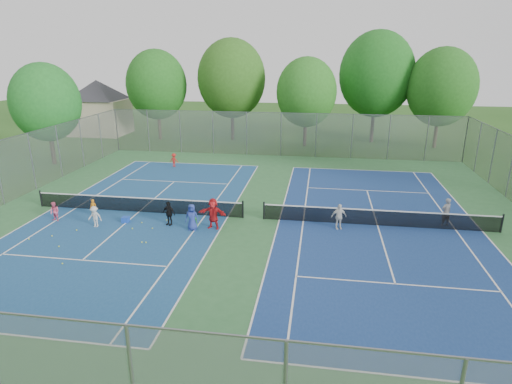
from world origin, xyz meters
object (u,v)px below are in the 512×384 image
Objects in this scene: net_left at (138,205)px; ball_hopper at (195,222)px; net_right at (378,218)px; ball_crate at (126,220)px; instructor at (446,212)px.

net_left is 4.30m from ball_hopper.
ball_hopper is (-10.02, -1.60, -0.21)m from net_right.
ball_hopper is (4.06, 0.06, 0.08)m from ball_crate.
net_right is at bearing 6.70° from ball_crate.
net_left reaches higher than ball_crate.
ball_crate is (-14.08, -1.65, -0.30)m from net_right.
ball_hopper is (3.98, -1.60, -0.21)m from net_left.
net_left is 1.68m from ball_crate.
ball_hopper is at bearing -21.87° from net_left.
net_left is 34.49× the size of ball_crate.
instructor is at bearing 7.18° from ball_crate.
ball_hopper is 0.30× the size of instructor.
instructor is at bearing 9.00° from net_right.
ball_crate is (-0.08, -1.65, -0.30)m from net_left.
net_right is 14.18m from ball_crate.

